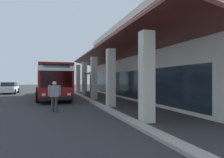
{
  "coord_description": "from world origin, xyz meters",
  "views": [
    {
      "loc": [
        20.04,
        -0.77,
        1.84
      ],
      "look_at": [
        2.8,
        4.34,
        1.87
      ],
      "focal_mm": 34.47,
      "sensor_mm": 36.0,
      "label": 1
    }
  ],
  "objects_px": {
    "transit_bus": "(52,79)",
    "parked_sedan_white": "(9,88)",
    "pedestrian": "(54,95)",
    "potted_palm": "(90,90)"
  },
  "relations": [
    {
      "from": "transit_bus",
      "to": "parked_sedan_white",
      "type": "xyz_separation_m",
      "value": [
        -8.81,
        -5.17,
        -1.1
      ]
    },
    {
      "from": "parked_sedan_white",
      "to": "pedestrian",
      "type": "bearing_deg",
      "value": 16.24
    },
    {
      "from": "parked_sedan_white",
      "to": "pedestrian",
      "type": "xyz_separation_m",
      "value": [
        17.83,
        5.19,
        0.23
      ]
    },
    {
      "from": "pedestrian",
      "to": "potted_palm",
      "type": "distance_m",
      "value": 12.23
    },
    {
      "from": "parked_sedan_white",
      "to": "potted_palm",
      "type": "bearing_deg",
      "value": 56.03
    },
    {
      "from": "transit_bus",
      "to": "pedestrian",
      "type": "bearing_deg",
      "value": 0.17
    },
    {
      "from": "transit_bus",
      "to": "parked_sedan_white",
      "type": "distance_m",
      "value": 10.27
    },
    {
      "from": "transit_bus",
      "to": "potted_palm",
      "type": "xyz_separation_m",
      "value": [
        -2.45,
        4.27,
        -1.27
      ]
    },
    {
      "from": "parked_sedan_white",
      "to": "pedestrian",
      "type": "height_order",
      "value": "pedestrian"
    },
    {
      "from": "transit_bus",
      "to": "parked_sedan_white",
      "type": "height_order",
      "value": "transit_bus"
    }
  ]
}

